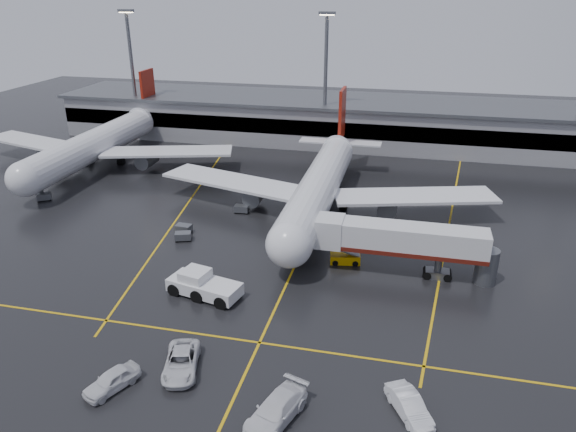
# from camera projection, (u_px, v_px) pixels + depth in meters

# --- Properties ---
(ground) EXTENTS (220.00, 220.00, 0.00)m
(ground) POSITION_uv_depth(u_px,v_px,m) (307.00, 240.00, 68.96)
(ground) COLOR black
(ground) RESTS_ON ground
(apron_line_centre) EXTENTS (0.25, 90.00, 0.02)m
(apron_line_centre) POSITION_uv_depth(u_px,v_px,m) (307.00, 240.00, 68.95)
(apron_line_centre) COLOR gold
(apron_line_centre) RESTS_ON ground
(apron_line_stop) EXTENTS (60.00, 0.25, 0.02)m
(apron_line_stop) POSITION_uv_depth(u_px,v_px,m) (260.00, 343.00, 49.29)
(apron_line_stop) COLOR gold
(apron_line_stop) RESTS_ON ground
(apron_line_left) EXTENTS (9.99, 69.35, 0.02)m
(apron_line_left) POSITION_uv_depth(u_px,v_px,m) (191.00, 199.00, 82.07)
(apron_line_left) COLOR gold
(apron_line_left) RESTS_ON ground
(apron_line_right) EXTENTS (7.57, 69.64, 0.02)m
(apron_line_right) POSITION_uv_depth(u_px,v_px,m) (450.00, 222.00, 74.13)
(apron_line_right) COLOR gold
(apron_line_right) RESTS_ON ground
(terminal) EXTENTS (122.00, 19.00, 8.60)m
(terminal) POSITION_uv_depth(u_px,v_px,m) (353.00, 121.00, 110.08)
(terminal) COLOR gray
(terminal) RESTS_ON ground
(light_mast_left) EXTENTS (3.00, 1.20, 25.45)m
(light_mast_left) POSITION_uv_depth(u_px,v_px,m) (132.00, 67.00, 110.15)
(light_mast_left) COLOR #595B60
(light_mast_left) RESTS_ON ground
(light_mast_mid) EXTENTS (3.00, 1.20, 25.45)m
(light_mast_mid) POSITION_uv_depth(u_px,v_px,m) (326.00, 74.00, 101.80)
(light_mast_mid) COLOR #595B60
(light_mast_mid) RESTS_ON ground
(main_airliner) EXTENTS (48.80, 45.60, 14.10)m
(main_airliner) POSITION_uv_depth(u_px,v_px,m) (321.00, 184.00, 75.95)
(main_airliner) COLOR silver
(main_airliner) RESTS_ON ground
(second_airliner) EXTENTS (48.80, 45.60, 14.10)m
(second_airliner) POSITION_uv_depth(u_px,v_px,m) (98.00, 143.00, 95.45)
(second_airliner) COLOR silver
(second_airliner) RESTS_ON ground
(jet_bridge) EXTENTS (19.90, 3.40, 6.05)m
(jet_bridge) POSITION_uv_depth(u_px,v_px,m) (402.00, 242.00, 59.55)
(jet_bridge) COLOR silver
(jet_bridge) RESTS_ON ground
(pushback_tractor) EXTENTS (8.26, 4.84, 2.77)m
(pushback_tractor) POSITION_uv_depth(u_px,v_px,m) (203.00, 285.00, 56.47)
(pushback_tractor) COLOR silver
(pushback_tractor) RESTS_ON ground
(belt_loader) EXTENTS (3.67, 2.12, 2.20)m
(belt_loader) POSITION_uv_depth(u_px,v_px,m) (345.00, 259.00, 63.16)
(belt_loader) COLOR #DC9F03
(belt_loader) RESTS_ON ground
(service_van_a) EXTENTS (4.22, 6.43, 1.64)m
(service_van_a) POSITION_uv_depth(u_px,v_px,m) (181.00, 362.00, 45.52)
(service_van_a) COLOR silver
(service_van_a) RESTS_ON ground
(service_van_b) EXTENTS (4.47, 6.80, 1.83)m
(service_van_b) POSITION_uv_depth(u_px,v_px,m) (276.00, 410.00, 40.25)
(service_van_b) COLOR silver
(service_van_b) RESTS_ON ground
(service_van_c) EXTENTS (4.02, 5.22, 1.65)m
(service_van_c) POSITION_uv_depth(u_px,v_px,m) (409.00, 405.00, 40.83)
(service_van_c) COLOR white
(service_van_c) RESTS_ON ground
(service_van_d) EXTENTS (3.78, 5.15, 1.63)m
(service_van_d) POSITION_uv_depth(u_px,v_px,m) (112.00, 380.00, 43.42)
(service_van_d) COLOR silver
(service_van_d) RESTS_ON ground
(baggage_cart_a) EXTENTS (2.31, 1.88, 1.12)m
(baggage_cart_a) POSITION_uv_depth(u_px,v_px,m) (183.00, 236.00, 68.63)
(baggage_cart_a) COLOR #595B60
(baggage_cart_a) RESTS_ON ground
(baggage_cart_b) EXTENTS (2.08, 1.43, 1.12)m
(baggage_cart_b) POSITION_uv_depth(u_px,v_px,m) (184.00, 228.00, 70.80)
(baggage_cart_b) COLOR #595B60
(baggage_cart_b) RESTS_ON ground
(baggage_cart_c) EXTENTS (2.06, 1.40, 1.12)m
(baggage_cart_c) POSITION_uv_depth(u_px,v_px,m) (242.00, 209.00, 76.96)
(baggage_cart_c) COLOR #595B60
(baggage_cart_c) RESTS_ON ground
(baggage_cart_d) EXTENTS (2.19, 1.61, 1.12)m
(baggage_cart_d) POSITION_uv_depth(u_px,v_px,m) (33.00, 183.00, 86.84)
(baggage_cart_d) COLOR #595B60
(baggage_cart_d) RESTS_ON ground
(baggage_cart_e) EXTENTS (2.39, 2.18, 1.12)m
(baggage_cart_e) POSITION_uv_depth(u_px,v_px,m) (44.00, 197.00, 81.27)
(baggage_cart_e) COLOR #595B60
(baggage_cart_e) RESTS_ON ground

